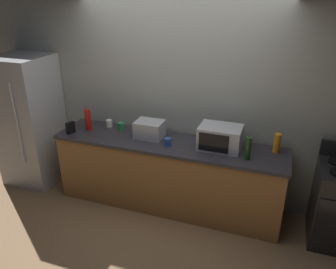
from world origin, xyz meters
TOP-DOWN VIEW (x-y plane):
  - ground_plane at (0.00, 0.00)m, footprint 8.00×8.00m
  - back_wall at (0.00, 0.81)m, footprint 6.40×0.10m
  - counter_run at (0.00, 0.40)m, footprint 2.84×0.64m
  - refrigerator at (-2.05, 0.40)m, footprint 0.72×0.73m
  - microwave at (0.62, 0.45)m, footprint 0.48×0.35m
  - toaster_oven at (-0.26, 0.46)m, footprint 0.34×0.26m
  - cordless_phone at (-1.26, 0.24)m, footprint 0.08×0.12m
  - bottle_hot_sauce at (-1.10, 0.40)m, footprint 0.08×0.08m
  - bottle_dish_soap at (1.24, 0.56)m, footprint 0.08×0.08m
  - bottle_wine at (0.95, 0.28)m, footprint 0.06×0.06m
  - mug_blue at (0.03, 0.32)m, footprint 0.08×0.08m
  - mug_green at (-0.70, 0.55)m, footprint 0.08×0.08m
  - mug_white at (-0.90, 0.59)m, footprint 0.08×0.08m

SIDE VIEW (x-z plane):
  - ground_plane at x=0.00m, z-range 0.00..0.00m
  - counter_run at x=0.00m, z-range 0.00..0.90m
  - refrigerator at x=-2.05m, z-range 0.00..1.80m
  - mug_blue at x=0.03m, z-range 0.90..0.99m
  - mug_white at x=-0.90m, z-range 0.90..0.99m
  - mug_green at x=-0.70m, z-range 0.90..1.00m
  - cordless_phone at x=-1.26m, z-range 0.90..1.05m
  - toaster_oven at x=-0.26m, z-range 0.90..1.11m
  - bottle_dish_soap at x=1.24m, z-range 0.90..1.12m
  - bottle_wine at x=0.95m, z-range 0.90..1.16m
  - microwave at x=0.62m, z-range 0.90..1.17m
  - bottle_hot_sauce at x=-1.10m, z-range 0.90..1.18m
  - back_wall at x=0.00m, z-range 0.00..2.70m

